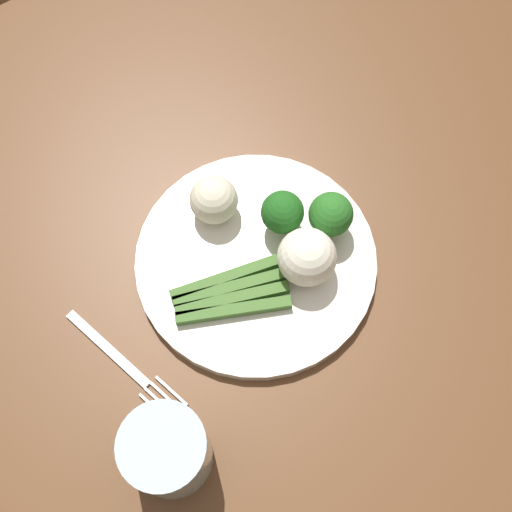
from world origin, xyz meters
name	(u,v)px	position (x,y,z in m)	size (l,w,h in m)	color
ground_plane	(251,382)	(0.00, 0.00, -0.01)	(6.00, 6.00, 0.02)	tan
dining_table	(247,274)	(0.00, 0.00, 0.63)	(1.14, 1.07, 0.73)	brown
plate	(256,260)	(0.01, 0.03, 0.74)	(0.27, 0.27, 0.01)	silver
asparagus_bundle	(230,294)	(0.06, 0.05, 0.75)	(0.13, 0.10, 0.01)	#3D6626
broccoli_right	(282,213)	(-0.04, 0.02, 0.78)	(0.05, 0.05, 0.06)	#4C7F2B
broccoli_left	(331,215)	(-0.08, 0.05, 0.78)	(0.05, 0.05, 0.06)	#568E33
cauliflower_front_left	(214,200)	(0.01, -0.05, 0.78)	(0.05, 0.05, 0.05)	beige
cauliflower_mid	(307,257)	(-0.03, 0.07, 0.78)	(0.06, 0.06, 0.06)	white
fork	(125,364)	(0.19, 0.03, 0.74)	(0.05, 0.17, 0.00)	silver
water_glass	(168,452)	(0.20, 0.14, 0.78)	(0.08, 0.08, 0.10)	silver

